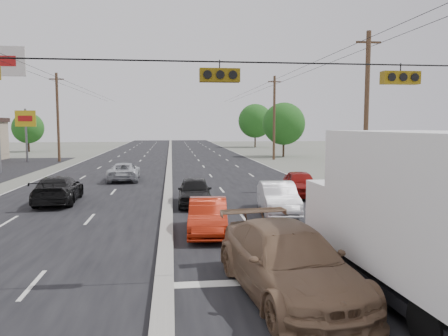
{
  "coord_description": "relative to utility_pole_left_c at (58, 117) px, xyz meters",
  "views": [
    {
      "loc": [
        0.23,
        -11.5,
        4.15
      ],
      "look_at": [
        2.61,
        8.24,
        2.2
      ],
      "focal_mm": 35.0,
      "sensor_mm": 36.0,
      "label": 1
    }
  ],
  "objects": [
    {
      "name": "ground",
      "position": [
        12.5,
        -40.0,
        -5.11
      ],
      "size": [
        200.0,
        200.0,
        0.0
      ],
      "primitive_type": "plane",
      "color": "#606356",
      "rests_on": "ground"
    },
    {
      "name": "utility_pole_right_b",
      "position": [
        25.0,
        -25.0,
        0.0
      ],
      "size": [
        1.6,
        0.3,
        10.0
      ],
      "color": "#422D1E",
      "rests_on": "ground"
    },
    {
      "name": "utility_pole_left_c",
      "position": [
        0.0,
        0.0,
        0.0
      ],
      "size": [
        1.6,
        0.3,
        10.0
      ],
      "color": "#422D1E",
      "rests_on": "ground"
    },
    {
      "name": "queue_car_a",
      "position": [
        13.9,
        -29.07,
        -4.39
      ],
      "size": [
        1.84,
        4.28,
        1.44
      ],
      "primitive_type": "imported",
      "rotation": [
        0.0,
        0.0,
        -0.03
      ],
      "color": "black",
      "rests_on": "ground"
    },
    {
      "name": "center_median",
      "position": [
        12.5,
        -10.0,
        -5.01
      ],
      "size": [
        0.5,
        160.0,
        0.2
      ],
      "primitive_type": "cube",
      "color": "gray",
      "rests_on": "ground"
    },
    {
      "name": "traffic_signals",
      "position": [
        13.9,
        -40.0,
        0.39
      ],
      "size": [
        25.0,
        0.3,
        0.54
      ],
      "color": "black",
      "rests_on": "ground"
    },
    {
      "name": "box_truck",
      "position": [
        18.49,
        -41.94,
        -3.05
      ],
      "size": [
        3.15,
        8.04,
        4.01
      ],
      "rotation": [
        0.0,
        0.0,
        0.05
      ],
      "color": "black",
      "rests_on": "ground"
    },
    {
      "name": "oncoming_near",
      "position": [
        6.7,
        -27.58,
        -4.37
      ],
      "size": [
        2.31,
        5.17,
        1.47
      ],
      "primitive_type": "imported",
      "rotation": [
        0.0,
        0.0,
        3.19
      ],
      "color": "black",
      "rests_on": "ground"
    },
    {
      "name": "tree_right_mid",
      "position": [
        27.5,
        5.0,
        -0.77
      ],
      "size": [
        5.6,
        5.6,
        7.14
      ],
      "color": "#382619",
      "rests_on": "ground"
    },
    {
      "name": "utility_pole_right_c",
      "position": [
        25.0,
        0.0,
        0.0
      ],
      "size": [
        1.6,
        0.3,
        10.0
      ],
      "color": "#422D1E",
      "rests_on": "ground"
    },
    {
      "name": "tree_left_far",
      "position": [
        -9.5,
        20.0,
        -1.39
      ],
      "size": [
        4.8,
        4.8,
        6.12
      ],
      "color": "#382619",
      "rests_on": "ground"
    },
    {
      "name": "red_sedan",
      "position": [
        14.08,
        -35.16,
        -4.44
      ],
      "size": [
        1.75,
        4.15,
        1.33
      ],
      "primitive_type": "imported",
      "rotation": [
        0.0,
        0.0,
        -0.09
      ],
      "color": "#9D1C09",
      "rests_on": "ground"
    },
    {
      "name": "tan_sedan",
      "position": [
        15.5,
        -41.49,
        -4.26
      ],
      "size": [
        3.09,
        6.06,
        1.69
      ],
      "primitive_type": "imported",
      "rotation": [
        0.0,
        0.0,
        0.13
      ],
      "color": "#806045",
      "rests_on": "ground"
    },
    {
      "name": "pole_sign_far",
      "position": [
        -3.5,
        -0.0,
        -0.7
      ],
      "size": [
        2.2,
        0.25,
        6.0
      ],
      "color": "slate",
      "rests_on": "ground"
    },
    {
      "name": "oncoming_far",
      "position": [
        9.17,
        -18.33,
        -4.44
      ],
      "size": [
        2.37,
        4.89,
        1.34
      ],
      "primitive_type": "imported",
      "rotation": [
        0.0,
        0.0,
        3.17
      ],
      "color": "#B5B8BD",
      "rests_on": "ground"
    },
    {
      "name": "queue_car_e",
      "position": [
        20.21,
        -26.89,
        -4.38
      ],
      "size": [
        2.21,
        4.46,
        1.46
      ],
      "primitive_type": "imported",
      "rotation": [
        0.0,
        0.0,
        -0.11
      ],
      "color": "maroon",
      "rests_on": "ground"
    },
    {
      "name": "tree_right_far",
      "position": [
        28.5,
        30.0,
        -0.15
      ],
      "size": [
        6.4,
        6.4,
        8.16
      ],
      "color": "#382619",
      "rests_on": "ground"
    },
    {
      "name": "road_surface",
      "position": [
        12.5,
        -10.0,
        -5.11
      ],
      "size": [
        20.0,
        160.0,
        0.02
      ],
      "primitive_type": "cube",
      "color": "black",
      "rests_on": "ground"
    },
    {
      "name": "queue_car_b",
      "position": [
        17.68,
        -31.66,
        -4.38
      ],
      "size": [
        1.92,
        4.54,
        1.46
      ],
      "primitive_type": "imported",
      "rotation": [
        0.0,
        0.0,
        -0.09
      ],
      "color": "white",
      "rests_on": "ground"
    }
  ]
}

